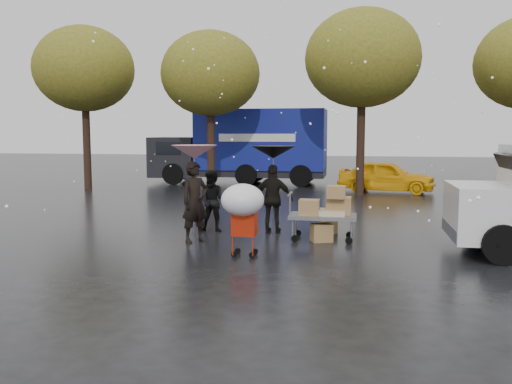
% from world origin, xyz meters
% --- Properties ---
extents(ground, '(90.00, 90.00, 0.00)m').
position_xyz_m(ground, '(0.00, 0.00, 0.00)').
color(ground, black).
rests_on(ground, ground).
extents(person_pink, '(0.76, 0.78, 1.81)m').
position_xyz_m(person_pink, '(-1.11, 0.08, 0.90)').
color(person_pink, black).
rests_on(person_pink, ground).
extents(person_middle, '(0.78, 0.64, 1.52)m').
position_xyz_m(person_middle, '(-1.04, 1.36, 0.76)').
color(person_middle, black).
rests_on(person_middle, ground).
extents(person_black, '(1.00, 0.45, 1.67)m').
position_xyz_m(person_black, '(0.44, 1.48, 0.84)').
color(person_black, black).
rests_on(person_black, ground).
extents(umbrella_pink, '(1.01, 1.01, 2.17)m').
position_xyz_m(umbrella_pink, '(-1.11, 0.08, 2.02)').
color(umbrella_pink, '#4C4C4C').
rests_on(umbrella_pink, ground).
extents(umbrella_black, '(1.08, 1.08, 2.12)m').
position_xyz_m(umbrella_black, '(0.44, 1.48, 1.97)').
color(umbrella_black, '#4C4C4C').
rests_on(umbrella_black, ground).
extents(vendor_cart, '(1.52, 0.80, 1.27)m').
position_xyz_m(vendor_cart, '(1.77, 0.78, 0.73)').
color(vendor_cart, slate).
rests_on(vendor_cart, ground).
extents(shopping_cart, '(0.84, 0.84, 1.46)m').
position_xyz_m(shopping_cart, '(0.27, -1.24, 1.06)').
color(shopping_cart, '#B2200A').
rests_on(shopping_cart, ground).
extents(blue_truck, '(8.30, 2.60, 3.50)m').
position_xyz_m(blue_truck, '(-2.93, 13.81, 1.76)').
color(blue_truck, navy).
rests_on(blue_truck, ground).
extents(box_ground_near, '(0.55, 0.49, 0.40)m').
position_xyz_m(box_ground_near, '(1.67, 0.64, 0.20)').
color(box_ground_near, brown).
rests_on(box_ground_near, ground).
extents(box_ground_far, '(0.49, 0.43, 0.32)m').
position_xyz_m(box_ground_far, '(1.76, 1.71, 0.16)').
color(box_ground_far, brown).
rests_on(box_ground_far, ground).
extents(yellow_taxi, '(4.07, 2.19, 1.31)m').
position_xyz_m(yellow_taxi, '(3.56, 11.17, 0.66)').
color(yellow_taxi, '#FFB60D').
rests_on(yellow_taxi, ground).
extents(tree_row, '(21.60, 4.40, 7.12)m').
position_xyz_m(tree_row, '(-0.47, 10.00, 5.02)').
color(tree_row, black).
rests_on(tree_row, ground).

